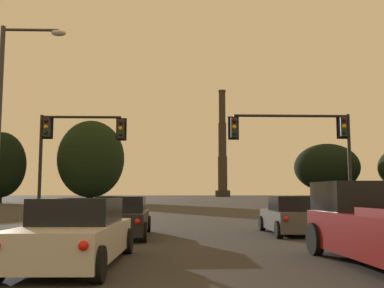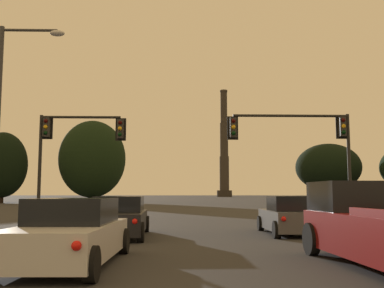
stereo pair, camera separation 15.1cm
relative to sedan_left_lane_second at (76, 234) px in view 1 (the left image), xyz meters
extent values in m
cube|color=black|center=(6.65, 0.98, 0.79)|extent=(1.91, 1.87, 0.72)
cylinder|color=black|center=(5.65, 1.39, -0.27)|extent=(0.25, 0.81, 0.80)
cube|color=silver|center=(0.00, -0.05, -0.14)|extent=(1.92, 4.64, 0.70)
cube|color=black|center=(0.00, 0.18, 0.48)|extent=(1.68, 2.24, 0.55)
cylinder|color=black|center=(-0.83, 1.87, -0.35)|extent=(0.24, 0.65, 0.64)
cylinder|color=black|center=(0.93, 1.82, -0.35)|extent=(0.24, 0.65, 0.64)
cylinder|color=black|center=(0.83, -1.97, -0.35)|extent=(0.24, 0.65, 0.64)
sphere|color=red|center=(0.66, -2.39, 0.01)|extent=(0.17, 0.17, 0.17)
cube|color=#4C4F54|center=(6.53, 7.11, -0.14)|extent=(1.77, 4.02, 0.72)
cube|color=black|center=(6.52, 6.71, 0.49)|extent=(1.58, 1.92, 0.55)
cylinder|color=black|center=(5.71, 8.74, -0.37)|extent=(0.23, 0.60, 0.60)
cylinder|color=black|center=(7.39, 8.72, -0.37)|extent=(0.23, 0.60, 0.60)
cylinder|color=black|center=(5.67, 5.49, -0.37)|extent=(0.23, 0.60, 0.60)
cylinder|color=black|center=(7.35, 5.47, -0.37)|extent=(0.23, 0.60, 0.60)
sphere|color=red|center=(5.83, 5.10, 0.02)|extent=(0.17, 0.17, 0.17)
sphere|color=red|center=(7.18, 5.08, 0.02)|extent=(0.17, 0.17, 0.17)
cube|color=black|center=(0.20, 6.28, -0.14)|extent=(1.93, 4.65, 0.70)
cube|color=black|center=(0.20, 6.51, 0.48)|extent=(1.68, 2.24, 0.55)
cylinder|color=black|center=(-0.73, 8.16, -0.35)|extent=(0.24, 0.65, 0.64)
cylinder|color=black|center=(1.03, 8.21, -0.35)|extent=(0.24, 0.65, 0.64)
cylinder|color=black|center=(-0.63, 4.36, -0.35)|extent=(0.24, 0.65, 0.64)
cylinder|color=black|center=(1.13, 4.41, -0.35)|extent=(0.24, 0.65, 0.64)
sphere|color=red|center=(-0.45, 3.94, 0.01)|extent=(0.17, 0.17, 0.17)
sphere|color=red|center=(0.99, 3.98, 0.01)|extent=(0.17, 0.17, 0.17)
cylinder|color=black|center=(11.24, 13.29, 2.18)|extent=(0.18, 0.18, 5.70)
cylinder|color=black|center=(11.24, 13.29, -0.62)|extent=(0.40, 0.40, 0.10)
cube|color=#282828|center=(10.95, 13.29, 4.36)|extent=(0.34, 0.34, 1.04)
cube|color=black|center=(10.95, 13.47, 4.36)|extent=(0.58, 0.03, 1.25)
sphere|color=#320504|center=(10.95, 13.10, 4.68)|extent=(0.22, 0.22, 0.22)
sphere|color=#F2AD14|center=(10.95, 13.10, 4.36)|extent=(0.22, 0.22, 0.22)
sphere|color=black|center=(10.95, 13.10, 4.04)|extent=(0.22, 0.22, 0.22)
cylinder|color=black|center=(8.20, 13.29, 4.93)|extent=(6.09, 0.14, 0.14)
sphere|color=black|center=(11.24, 13.29, 4.93)|extent=(0.18, 0.18, 0.18)
cube|color=#282828|center=(5.16, 13.29, 4.29)|extent=(0.34, 0.34, 1.04)
cube|color=black|center=(5.16, 13.47, 4.29)|extent=(0.58, 0.03, 1.25)
sphere|color=#320504|center=(5.16, 13.10, 4.61)|extent=(0.22, 0.22, 0.22)
sphere|color=#F2AD14|center=(5.16, 13.10, 4.29)|extent=(0.22, 0.22, 0.22)
sphere|color=black|center=(5.16, 13.10, 3.97)|extent=(0.22, 0.22, 0.22)
cylinder|color=black|center=(-5.17, 14.40, 2.21)|extent=(0.18, 0.18, 5.76)
cylinder|color=black|center=(-5.17, 14.40, -0.62)|extent=(0.40, 0.40, 0.10)
cube|color=#282828|center=(-4.88, 14.40, 4.42)|extent=(0.34, 0.34, 1.04)
cube|color=black|center=(-4.88, 14.58, 4.42)|extent=(0.58, 0.03, 1.25)
sphere|color=#320504|center=(-4.88, 14.21, 4.74)|extent=(0.22, 0.22, 0.22)
sphere|color=#F2AD14|center=(-4.88, 14.21, 4.42)|extent=(0.22, 0.22, 0.22)
sphere|color=black|center=(-4.88, 14.21, 4.10)|extent=(0.22, 0.22, 0.22)
cylinder|color=black|center=(-3.02, 14.40, 4.99)|extent=(4.29, 0.14, 0.14)
sphere|color=black|center=(-5.17, 14.40, 4.99)|extent=(0.18, 0.18, 0.18)
cube|color=#282828|center=(-0.88, 14.40, 4.35)|extent=(0.34, 0.34, 1.04)
cube|color=black|center=(-0.88, 14.58, 4.35)|extent=(0.58, 0.03, 1.25)
sphere|color=#320504|center=(-0.88, 14.21, 4.67)|extent=(0.22, 0.22, 0.22)
sphere|color=#F2AD14|center=(-0.88, 14.21, 4.35)|extent=(0.22, 0.22, 0.22)
sphere|color=black|center=(-0.88, 14.21, 4.03)|extent=(0.22, 0.22, 0.22)
cylinder|color=#38383A|center=(-4.11, 8.90, 7.84)|extent=(2.36, 0.12, 0.12)
sphere|color=#38383A|center=(-5.29, 8.90, 7.84)|extent=(0.20, 0.20, 0.20)
ellipsoid|color=silver|center=(-2.93, 8.90, 7.72)|extent=(0.64, 0.36, 0.26)
cylinder|color=#2B2722|center=(20.33, 168.74, 0.63)|extent=(6.01, 6.01, 2.59)
cylinder|color=#332D28|center=(20.33, 168.74, 8.68)|extent=(3.76, 3.76, 13.52)
cylinder|color=#332D28|center=(20.33, 168.74, 22.21)|extent=(3.23, 3.23, 13.52)
cylinder|color=#332D28|center=(20.33, 168.74, 35.73)|extent=(2.70, 2.70, 13.52)
cylinder|color=#38322C|center=(20.33, 168.74, 42.15)|extent=(3.03, 3.03, 0.70)
cylinder|color=black|center=(28.33, 67.50, 0.77)|extent=(1.13, 1.13, 2.88)
ellipsoid|color=black|center=(28.33, 67.50, 5.32)|extent=(11.32, 10.19, 8.28)
cylinder|color=black|center=(-12.31, 65.79, 0.53)|extent=(1.11, 1.11, 2.39)
ellipsoid|color=black|center=(-12.31, 65.79, 6.58)|extent=(11.14, 10.03, 12.95)
ellipsoid|color=black|center=(-25.27, 60.77, 5.28)|extent=(7.62, 6.86, 10.22)
camera|label=1|loc=(2.19, -9.92, 0.87)|focal=42.00mm
camera|label=2|loc=(2.34, -9.93, 0.87)|focal=42.00mm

